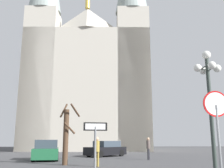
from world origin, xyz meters
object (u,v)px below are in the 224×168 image
object	(u,v)px
parked_car_far_green	(46,151)
pedestrian_walking	(148,146)
parked_car_near_black	(106,149)
stop_sign	(217,119)
bare_tree	(66,134)
cathedral	(89,74)
street_lamp	(209,93)
one_way_arrow_sign	(95,145)
pedestrian_standing	(97,148)

from	to	relation	value
parked_car_far_green	pedestrian_walking	bearing A→B (deg)	-2.73
parked_car_near_black	stop_sign	bearing A→B (deg)	-81.89
bare_tree	cathedral	bearing A→B (deg)	87.79
stop_sign	street_lamp	size ratio (longest dim) A/B	0.58
one_way_arrow_sign	parked_car_near_black	world-z (taller)	one_way_arrow_sign
street_lamp	pedestrian_standing	world-z (taller)	street_lamp
street_lamp	parked_car_near_black	bearing A→B (deg)	102.61
pedestrian_standing	parked_car_near_black	bearing A→B (deg)	83.88
street_lamp	stop_sign	bearing A→B (deg)	-111.39
cathedral	stop_sign	size ratio (longest dim) A/B	12.43
street_lamp	bare_tree	bearing A→B (deg)	133.34
one_way_arrow_sign	parked_car_far_green	bearing A→B (deg)	105.40
pedestrian_walking	one_way_arrow_sign	bearing A→B (deg)	-108.76
bare_tree	parked_car_far_green	size ratio (longest dim) A/B	0.83
street_lamp	pedestrian_walking	distance (m)	11.31
bare_tree	stop_sign	bearing A→B (deg)	-58.98
bare_tree	parked_car_far_green	world-z (taller)	bare_tree
street_lamp	pedestrian_walking	xyz separation A→B (m)	(-0.30, 11.05, -2.38)
parked_car_far_green	pedestrian_walking	world-z (taller)	pedestrian_walking
one_way_arrow_sign	parked_car_far_green	xyz separation A→B (m)	(-3.72, 13.52, -0.65)
one_way_arrow_sign	cathedral	bearing A→B (deg)	91.43
one_way_arrow_sign	pedestrian_walking	xyz separation A→B (m)	(4.46, 13.13, -0.31)
parked_car_near_black	pedestrian_walking	bearing A→B (deg)	-55.28
cathedral	one_way_arrow_sign	xyz separation A→B (m)	(0.83, -33.23, -10.81)
pedestrian_standing	parked_car_far_green	bearing A→B (deg)	124.92
bare_tree	parked_car_far_green	bearing A→B (deg)	113.45
bare_tree	pedestrian_walking	xyz separation A→B (m)	(6.23, 4.13, -0.83)
bare_tree	street_lamp	bearing A→B (deg)	-46.66
cathedral	pedestrian_walking	world-z (taller)	cathedral
cathedral	street_lamp	bearing A→B (deg)	-79.82
stop_sign	pedestrian_standing	size ratio (longest dim) A/B	1.78
stop_sign	bare_tree	world-z (taller)	bare_tree
pedestrian_walking	pedestrian_standing	bearing A→B (deg)	-129.18
pedestrian_standing	stop_sign	bearing A→B (deg)	-66.13
one_way_arrow_sign	bare_tree	distance (m)	9.19
cathedral	street_lamp	xyz separation A→B (m)	(5.59, -31.14, -8.74)
one_way_arrow_sign	parked_car_near_black	size ratio (longest dim) A/B	0.49
stop_sign	one_way_arrow_sign	size ratio (longest dim) A/B	1.48
pedestrian_standing	bare_tree	bearing A→B (deg)	150.75
one_way_arrow_sign	parked_car_far_green	distance (m)	14.04
one_way_arrow_sign	parked_car_near_black	distance (m)	17.82
pedestrian_walking	pedestrian_standing	size ratio (longest dim) A/B	1.01
stop_sign	street_lamp	world-z (taller)	street_lamp
street_lamp	pedestrian_standing	bearing A→B (deg)	128.11
cathedral	pedestrian_standing	distance (m)	27.68
stop_sign	pedestrian_standing	distance (m)	9.04
stop_sign	parked_car_far_green	xyz separation A→B (m)	(-7.55, 13.82, -1.47)
parked_car_far_green	cathedral	bearing A→B (deg)	81.64
parked_car_near_black	pedestrian_walking	size ratio (longest dim) A/B	2.44
bare_tree	pedestrian_standing	bearing A→B (deg)	-29.25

